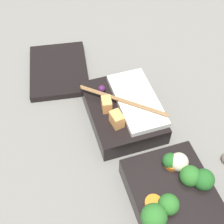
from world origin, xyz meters
TOP-DOWN VIEW (x-y plane):
  - ground_plane at (0.00, 0.00)m, footprint 3.00×3.00m
  - bento_tray_vegetable at (-0.09, -0.02)m, footprint 0.19×0.14m
  - bento_tray_rice at (0.12, -0.00)m, footprint 0.19×0.15m
  - bento_lid at (0.31, 0.10)m, footprint 0.20×0.16m

SIDE VIEW (x-z plane):
  - ground_plane at x=0.00m, z-range 0.00..0.00m
  - bento_lid at x=0.31m, z-range 0.00..0.02m
  - bento_tray_rice at x=0.12m, z-range -0.01..0.06m
  - bento_tray_vegetable at x=-0.09m, z-range -0.01..0.07m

